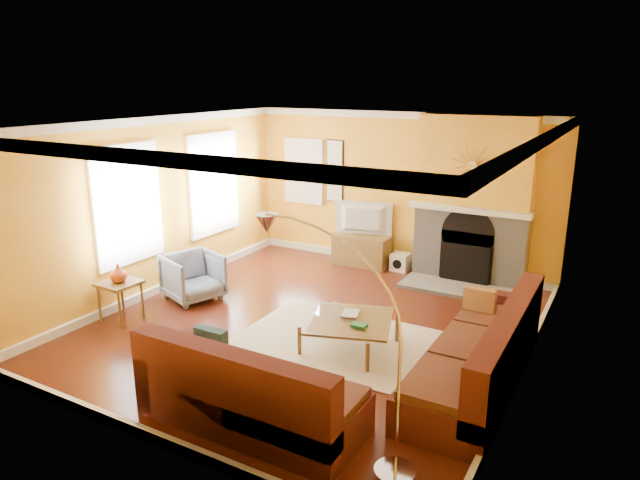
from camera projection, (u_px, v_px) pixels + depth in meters
The scene contains 27 objects.
floor at pixel (313, 326), 7.76m from camera, with size 5.50×6.00×0.02m, color #5D2313.
ceiling at pixel (312, 123), 7.01m from camera, with size 5.50×6.00×0.02m, color white.
wall_back at pixel (399, 191), 9.91m from camera, with size 5.50×0.02×2.70m, color yellow.
wall_front at pixel (136, 308), 4.86m from camera, with size 5.50×0.02×2.70m, color yellow.
wall_left at pixel (156, 207), 8.69m from camera, with size 0.02×6.00×2.70m, color yellow.
wall_right at pixel (536, 262), 6.09m from camera, with size 0.02×6.00×2.70m, color yellow.
baseboard at pixel (313, 321), 7.74m from camera, with size 5.50×6.00×0.12m, color white, non-canonical shape.
crown_molding at pixel (312, 128), 7.03m from camera, with size 5.50×6.00×0.12m, color white, non-canonical shape.
window_left_near at pixel (213, 184), 9.72m from camera, with size 0.06×1.22×1.72m, color white.
window_left_far at pixel (127, 205), 8.12m from camera, with size 0.06×1.22×1.72m, color white.
window_back at pixel (304, 171), 10.71m from camera, with size 0.82×0.06×1.22m, color white.
wall_art at pixel (335, 171), 10.40m from camera, with size 0.34×0.04×1.14m, color white.
fireplace at pixel (473, 201), 9.10m from camera, with size 1.80×0.40×2.70m, color gray, non-canonical shape.
mantel at pixel (469, 210), 8.93m from camera, with size 1.92×0.22×0.08m, color white.
hearth at pixel (458, 289), 9.00m from camera, with size 1.80×0.70×0.06m, color gray.
sunburst at pixel (472, 165), 8.74m from camera, with size 0.70×0.04×0.70m, color olive, non-canonical shape.
rug at pixel (336, 339), 7.32m from camera, with size 2.40×1.80×0.02m, color beige.
sectional_sofa at pixel (362, 337), 6.37m from camera, with size 3.23×3.65×0.90m, color #501E19, non-canonical shape.
coffee_table at pixel (349, 334), 7.04m from camera, with size 1.00×1.00×0.40m, color white, non-canonical shape.
media_console at pixel (362, 250), 10.19m from camera, with size 1.00×0.45×0.55m, color brown.
tv at pixel (362, 219), 10.04m from camera, with size 1.02×0.13×0.59m, color black.
subwoofer at pixel (400, 262), 9.94m from camera, with size 0.30×0.30×0.30m, color white.
armchair at pixel (193, 277), 8.58m from camera, with size 0.76×0.78×0.71m, color gray.
side_table at pixel (121, 301), 7.88m from camera, with size 0.50×0.50×0.55m, color brown, non-canonical shape.
vase at pixel (118, 273), 7.77m from camera, with size 0.24×0.24×0.25m, color #CD501B.
book at pixel (343, 313), 7.13m from camera, with size 0.20×0.27×0.03m, color white.
arc_lamp at pixel (336, 346), 4.80m from camera, with size 1.35×0.36×2.12m, color silver, non-canonical shape.
Camera 1 is at (3.58, -6.18, 3.24)m, focal length 32.00 mm.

